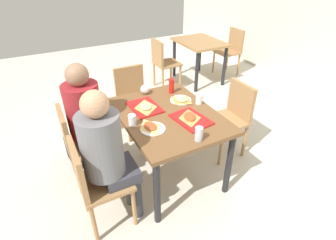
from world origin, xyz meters
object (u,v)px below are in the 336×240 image
pizza_slice_c (181,100)px  soda_can (199,134)px  person_in_red (89,116)px  plastic_cup_b (132,120)px  main_table (168,122)px  paper_plate_near_edge (153,129)px  chair_near_left (79,142)px  pizza_slice_a (146,107)px  paper_plate_center (181,100)px  plastic_cup_a (199,99)px  foil_bundle (145,89)px  chair_near_right (94,180)px  handbag (76,151)px  background_chair_far (231,48)px  chair_far_side (232,114)px  condiment_bottle (171,86)px  tray_red_far (191,119)px  pizza_slice_b (190,117)px  pizza_slice_d (150,126)px  tray_red_near (145,107)px  background_table (199,48)px  person_in_brown_jacket (107,151)px  chair_left_end (133,95)px  background_chair_near (163,61)px

pizza_slice_c → soda_can: bearing=-18.6°
person_in_red → plastic_cup_b: size_ratio=12.67×
main_table → paper_plate_near_edge: (0.17, -0.24, 0.10)m
main_table → plastic_cup_b: plastic_cup_b is taller
chair_near_left → pizza_slice_a: bearing=80.8°
paper_plate_center → plastic_cup_b: 0.65m
plastic_cup_a → plastic_cup_b: (0.06, -0.74, 0.00)m
foil_bundle → plastic_cup_a: bearing=40.4°
chair_near_right → main_table: bearing=109.4°
handbag → background_chair_far: bearing=111.9°
main_table → chair_far_side: (0.00, 0.82, -0.14)m
condiment_bottle → chair_near_left: bearing=-85.3°
plastic_cup_a → soda_can: 0.63m
chair_near_right → foil_bundle: (-0.78, 0.80, 0.29)m
main_table → tray_red_far: 0.26m
pizza_slice_b → person_in_red: bearing=-120.5°
pizza_slice_d → soda_can: (0.34, 0.28, 0.04)m
tray_red_near → paper_plate_center: 0.39m
chair_near_right → tray_red_near: size_ratio=2.38×
paper_plate_center → handbag: 1.32m
tray_red_near → background_chair_far: bearing=124.3°
chair_near_right → pizza_slice_c: size_ratio=3.48×
pizza_slice_d → condiment_bottle: size_ratio=1.33×
background_table → chair_near_right: bearing=-48.1°
paper_plate_near_edge → pizza_slice_c: bearing=124.5°
chair_far_side → background_table: chair_far_side is taller
paper_plate_near_edge → pizza_slice_a: (-0.35, 0.09, 0.02)m
plastic_cup_a → soda_can: soda_can is taller
chair_near_left → pizza_slice_d: 0.76m
handbag → pizza_slice_b: bearing=49.4°
tray_red_far → paper_plate_near_edge: (-0.03, -0.37, -0.00)m
tray_red_near → paper_plate_near_edge: 0.39m
pizza_slice_a → background_table: 2.52m
background_chair_far → person_in_red: bearing=-61.8°
person_in_brown_jacket → soda_can: 0.73m
main_table → chair_left_end: 0.97m
tray_red_near → plastic_cup_b: bearing=-43.4°
chair_far_side → tray_red_far: (0.20, -0.69, 0.25)m
tray_red_far → plastic_cup_a: size_ratio=3.60×
chair_far_side → person_in_red: person_in_red is taller
person_in_brown_jacket → plastic_cup_b: person_in_brown_jacket is taller
person_in_red → chair_left_end: bearing=134.7°
pizza_slice_a → handbag: pizza_slice_a is taller
pizza_slice_a → plastic_cup_a: bearing=73.8°
person_in_red → background_chair_near: bearing=135.8°
pizza_slice_d → background_table: 2.82m
plastic_cup_a → background_table: 2.30m
pizza_slice_c → condiment_bottle: bearing=-180.0°
background_chair_near → background_chair_far: (0.00, 1.47, 0.00)m
tray_red_near → tray_red_far: same height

